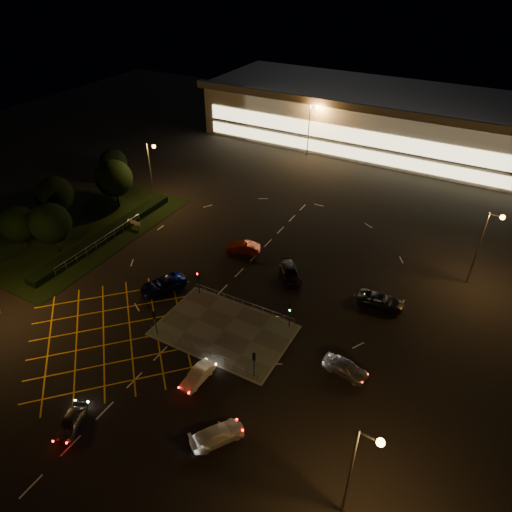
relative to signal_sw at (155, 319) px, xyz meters
The scene contains 26 objects.
ground 7.58m from the signal_sw, 56.28° to the left, with size 180.00×180.00×0.00m, color black.
pedestrian_island 7.57m from the signal_sw, 33.65° to the left, with size 14.00×9.00×0.12m, color #4C4944.
grass_verge 26.93m from the signal_sw, 153.45° to the left, with size 18.00×30.00×0.08m, color black.
hedge 22.55m from the signal_sw, 147.74° to the left, with size 2.00×26.00×1.00m, color black.
supermarket 68.13m from the signal_sw, 86.63° to the left, with size 72.00×26.50×10.50m.
streetlight_se 26.05m from the signal_sw, 18.14° to the right, with size 1.78×0.56×10.03m.
streetlight_nw 31.24m from the signal_sw, 129.19° to the left, with size 1.78×0.56×10.03m.
streetlight_ne 38.75m from the signal_sw, 42.43° to the left, with size 1.78×0.56×10.03m.
streetlight_far_left 54.44m from the signal_sw, 95.88° to the left, with size 1.78×0.56×10.03m.
signal_sw is the anchor object (origin of this frame).
signal_se 12.00m from the signal_sw, ahead, with size 0.28×0.30×3.15m.
signal_nw 7.99m from the signal_sw, 90.00° to the left, with size 0.28×0.30×3.15m.
signal_ne 14.41m from the signal_sw, 33.65° to the left, with size 0.28×0.30×3.15m.
tree_a 26.38m from the signal_sw, behind, with size 5.04×5.04×6.86m.
tree_b 30.55m from the signal_sw, 156.81° to the left, with size 5.40×5.40×7.35m.
tree_c 31.34m from the signal_sw, 140.20° to the left, with size 5.76×5.76×7.84m.
tree_d 39.73m from the signal_sw, 139.09° to the left, with size 4.68×4.68×6.37m.
tree_e 22.92m from the signal_sw, 164.76° to the left, with size 5.40×5.40×7.35m.
car_near_silver 12.65m from the signal_sw, 87.02° to the right, with size 1.55×3.85×1.31m, color #9D9FA4.
car_queue_white 8.20m from the signal_sw, 22.01° to the right, with size 1.39×4.00×1.32m, color silver.
car_left_blue 8.08m from the signal_sw, 123.59° to the left, with size 2.57×5.57×1.55m, color #0D1653.
car_far_dkgrey 18.23m from the signal_sw, 63.25° to the left, with size 2.11×5.19×1.51m, color black.
car_right_silver 20.23m from the signal_sw, 13.63° to the left, with size 1.86×4.62×1.57m, color #9FA1A6.
car_circ_red 18.44m from the signal_sw, 89.77° to the left, with size 1.61×4.61×1.52m, color maroon.
car_east_grey 25.71m from the signal_sw, 39.65° to the left, with size 2.47×5.35×1.49m, color black.
car_approach_white 14.74m from the signal_sw, 30.71° to the right, with size 1.94×4.76×1.38m, color silver.
Camera 1 is at (22.68, -32.20, 35.15)m, focal length 32.00 mm.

